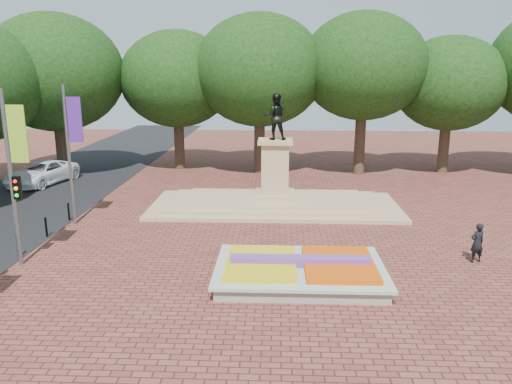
{
  "coord_description": "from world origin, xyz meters",
  "views": [
    {
      "loc": [
        0.11,
        -19.47,
        7.7
      ],
      "look_at": [
        -0.84,
        2.76,
        2.2
      ],
      "focal_mm": 35.0,
      "sensor_mm": 36.0,
      "label": 1
    }
  ],
  "objects": [
    {
      "name": "ground",
      "position": [
        0.0,
        0.0,
        0.0
      ],
      "size": [
        90.0,
        90.0,
        0.0
      ],
      "primitive_type": "plane",
      "color": "brown",
      "rests_on": "ground"
    },
    {
      "name": "flower_bed",
      "position": [
        1.03,
        -2.0,
        0.38
      ],
      "size": [
        6.3,
        4.3,
        0.91
      ],
      "color": "gray",
      "rests_on": "ground"
    },
    {
      "name": "monument",
      "position": [
        0.0,
        8.0,
        0.88
      ],
      "size": [
        14.0,
        6.0,
        6.4
      ],
      "color": "tan",
      "rests_on": "ground"
    },
    {
      "name": "tree_row_back",
      "position": [
        2.33,
        18.0,
        6.67
      ],
      "size": [
        44.8,
        8.8,
        10.43
      ],
      "color": "#34261C",
      "rests_on": "ground"
    },
    {
      "name": "banner_poles",
      "position": [
        -10.08,
        -1.31,
        3.88
      ],
      "size": [
        0.88,
        11.17,
        7.0
      ],
      "color": "slate",
      "rests_on": "ground"
    },
    {
      "name": "bollard_row",
      "position": [
        -10.7,
        -1.5,
        0.53
      ],
      "size": [
        0.12,
        13.12,
        0.98
      ],
      "color": "black",
      "rests_on": "ground"
    },
    {
      "name": "van",
      "position": [
        -16.0,
        13.32,
        0.78
      ],
      "size": [
        3.77,
        6.03,
        1.55
      ],
      "primitive_type": "imported",
      "rotation": [
        0.0,
        0.0,
        -0.23
      ],
      "color": "white",
      "rests_on": "ground"
    },
    {
      "name": "pedestrian",
      "position": [
        8.28,
        0.08,
        0.83
      ],
      "size": [
        0.69,
        0.55,
        1.66
      ],
      "primitive_type": "imported",
      "rotation": [
        0.0,
        0.0,
        3.42
      ],
      "color": "black",
      "rests_on": "ground"
    }
  ]
}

